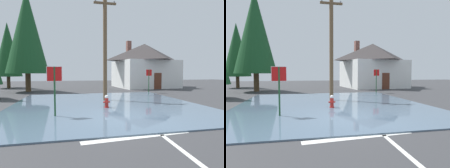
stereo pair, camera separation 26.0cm
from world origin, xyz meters
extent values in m
cube|color=#38383A|center=(0.00, 0.00, -0.05)|extent=(80.00, 80.00, 0.10)
cube|color=#4C6075|center=(-0.26, 3.82, 0.03)|extent=(11.39, 12.25, 0.06)
cube|color=silver|center=(-0.37, -2.38, 0.00)|extent=(3.68, 0.62, 0.01)
cube|color=silver|center=(0.36, -4.09, 0.00)|extent=(0.33, 3.48, 0.01)
cylinder|color=#1E4C28|center=(-3.14, 0.96, 1.15)|extent=(0.08, 0.08, 2.30)
cube|color=white|center=(-3.14, 0.96, 1.98)|extent=(0.67, 0.14, 0.68)
cube|color=red|center=(-3.14, 0.96, 1.98)|extent=(0.64, 0.14, 0.64)
cylinder|color=#AD231E|center=(-0.44, 2.50, 0.05)|extent=(0.28, 0.28, 0.09)
cylinder|color=#AD231E|center=(-0.44, 2.50, 0.34)|extent=(0.20, 0.20, 0.51)
sphere|color=white|center=(-0.44, 2.50, 0.66)|extent=(0.22, 0.22, 0.22)
cylinder|color=#AD231E|center=(-0.58, 2.50, 0.37)|extent=(0.09, 0.08, 0.08)
cylinder|color=#AD231E|center=(-0.29, 2.50, 0.37)|extent=(0.09, 0.08, 0.08)
cylinder|color=#AD231E|center=(-0.44, 2.35, 0.37)|extent=(0.10, 0.09, 0.10)
cylinder|color=brown|center=(0.03, 5.43, 3.76)|extent=(0.28, 0.28, 7.52)
cube|color=brown|center=(0.03, 5.43, 6.92)|extent=(1.60, 0.14, 0.14)
cylinder|color=slate|center=(-0.64, 5.43, 7.05)|extent=(0.10, 0.10, 0.12)
cylinder|color=slate|center=(0.70, 5.43, 7.05)|extent=(0.10, 0.10, 0.12)
cylinder|color=#1E4C28|center=(5.36, 9.83, 1.17)|extent=(0.08, 0.08, 2.35)
cube|color=white|center=(5.36, 9.83, 2.03)|extent=(0.67, 0.08, 0.67)
cube|color=red|center=(5.36, 9.83, 2.03)|extent=(0.63, 0.09, 0.63)
cube|color=silver|center=(7.74, 16.77, 1.82)|extent=(8.07, 7.63, 3.65)
pyramid|color=#332D2D|center=(7.74, 16.77, 4.83)|extent=(8.71, 8.24, 2.37)
cube|color=brown|center=(5.77, 17.83, 5.43)|extent=(0.66, 0.66, 2.13)
cube|color=#592D1E|center=(8.08, 13.30, 1.00)|extent=(1.00, 0.16, 2.00)
cylinder|color=#4C3823|center=(-6.81, 13.69, 0.98)|extent=(0.54, 0.54, 1.96)
cone|color=#194723|center=(-6.81, 13.69, 6.41)|extent=(4.35, 4.35, 8.91)
cylinder|color=#4C3823|center=(-10.30, 19.13, 0.77)|extent=(0.43, 0.43, 1.54)
cone|color=#194723|center=(-10.30, 19.13, 5.04)|extent=(3.42, 3.42, 7.00)
camera|label=1|loc=(-2.47, -7.89, 2.04)|focal=30.14mm
camera|label=2|loc=(-2.22, -7.95, 2.04)|focal=30.14mm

